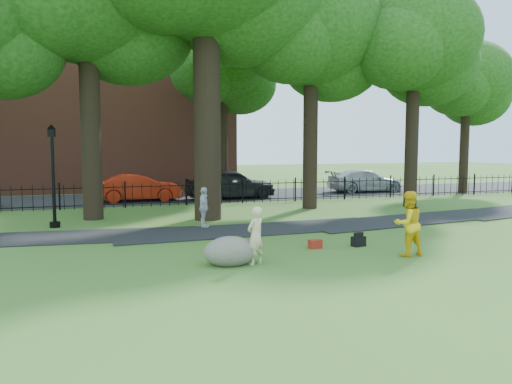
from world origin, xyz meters
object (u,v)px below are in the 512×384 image
object	(u,v)px
lamppost	(53,177)
red_sedan	(139,188)
woman	(256,236)
boulder	(230,249)
man	(408,224)

from	to	relation	value
lamppost	red_sedan	world-z (taller)	lamppost
woman	red_sedan	size ratio (longest dim) A/B	0.33
boulder	red_sedan	xyz separation A→B (m)	(-0.92, 15.48, 0.35)
woman	man	size ratio (longest dim) A/B	0.83
woman	red_sedan	world-z (taller)	red_sedan
boulder	lamppost	xyz separation A→B (m)	(-4.68, 7.65, 1.47)
lamppost	woman	bearing A→B (deg)	-47.44
man	boulder	xyz separation A→B (m)	(-4.95, 0.55, -0.51)
woman	man	bearing A→B (deg)	144.29
man	boulder	world-z (taller)	man
woman	boulder	bearing A→B (deg)	-46.40
boulder	red_sedan	size ratio (longest dim) A/B	0.30
man	lamppost	world-z (taller)	lamppost
red_sedan	boulder	bearing A→B (deg)	-177.40
woman	boulder	distance (m)	0.75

